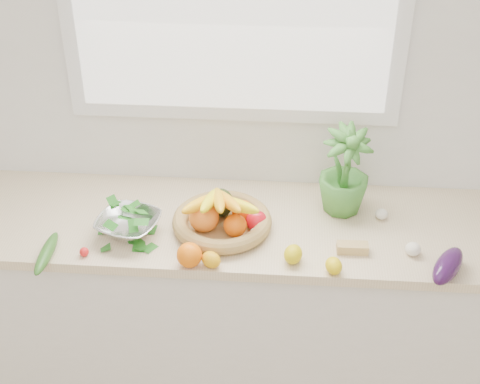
# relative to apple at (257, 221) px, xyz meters

# --- Properties ---
(back_wall) EXTENTS (4.50, 0.02, 2.70)m
(back_wall) POSITION_rel_apple_xyz_m (-0.12, 0.35, 0.41)
(back_wall) COLOR white
(back_wall) RESTS_ON ground
(counter_cabinet) EXTENTS (2.20, 0.58, 0.86)m
(counter_cabinet) POSITION_rel_apple_xyz_m (-0.12, 0.05, -0.51)
(counter_cabinet) COLOR silver
(counter_cabinet) RESTS_ON ground
(countertop) EXTENTS (2.24, 0.62, 0.04)m
(countertop) POSITION_rel_apple_xyz_m (-0.12, 0.05, -0.06)
(countertop) COLOR beige
(countertop) RESTS_ON counter_cabinet
(orange_loose) EXTENTS (0.12, 0.12, 0.09)m
(orange_loose) POSITION_rel_apple_xyz_m (-0.23, -0.23, 0.00)
(orange_loose) COLOR orange
(orange_loose) RESTS_ON countertop
(lemon_a) EXTENTS (0.08, 0.09, 0.06)m
(lemon_a) POSITION_rel_apple_xyz_m (0.28, -0.23, -0.01)
(lemon_a) COLOR yellow
(lemon_a) RESTS_ON countertop
(lemon_b) EXTENTS (0.08, 0.10, 0.07)m
(lemon_b) POSITION_rel_apple_xyz_m (0.14, -0.18, -0.01)
(lemon_b) COLOR #D6C00B
(lemon_b) RESTS_ON countertop
(lemon_c) EXTENTS (0.09, 0.09, 0.06)m
(lemon_c) POSITION_rel_apple_xyz_m (-0.15, -0.23, -0.01)
(lemon_c) COLOR #ECA20C
(lemon_c) RESTS_ON countertop
(apple) EXTENTS (0.09, 0.09, 0.08)m
(apple) POSITION_rel_apple_xyz_m (0.00, 0.00, 0.00)
(apple) COLOR red
(apple) RESTS_ON countertop
(ginger) EXTENTS (0.11, 0.05, 0.04)m
(ginger) POSITION_rel_apple_xyz_m (0.36, -0.11, -0.02)
(ginger) COLOR tan
(ginger) RESTS_ON countertop
(garlic_a) EXTENTS (0.06, 0.06, 0.04)m
(garlic_a) POSITION_rel_apple_xyz_m (0.00, -0.05, -0.02)
(garlic_a) COLOR beige
(garlic_a) RESTS_ON countertop
(garlic_b) EXTENTS (0.06, 0.06, 0.04)m
(garlic_b) POSITION_rel_apple_xyz_m (0.48, 0.11, -0.02)
(garlic_b) COLOR white
(garlic_b) RESTS_ON countertop
(garlic_c) EXTENTS (0.06, 0.06, 0.05)m
(garlic_c) POSITION_rel_apple_xyz_m (0.58, -0.11, -0.02)
(garlic_c) COLOR silver
(garlic_c) RESTS_ON countertop
(eggplant) EXTENTS (0.18, 0.23, 0.09)m
(eggplant) POSITION_rel_apple_xyz_m (0.68, -0.22, 0.00)
(eggplant) COLOR #2F103C
(eggplant) RESTS_ON countertop
(cucumber) EXTENTS (0.05, 0.25, 0.05)m
(cucumber) POSITION_rel_apple_xyz_m (-0.75, -0.23, -0.02)
(cucumber) COLOR #2D581A
(cucumber) RESTS_ON countertop
(radish) EXTENTS (0.04, 0.04, 0.03)m
(radish) POSITION_rel_apple_xyz_m (-0.62, -0.21, -0.02)
(radish) COLOR red
(radish) RESTS_ON countertop
(potted_herb) EXTENTS (0.26, 0.26, 0.36)m
(potted_herb) POSITION_rel_apple_xyz_m (0.33, 0.16, 0.14)
(potted_herb) COLOR #418630
(potted_herb) RESTS_ON countertop
(fruit_basket) EXTENTS (0.44, 0.44, 0.19)m
(fruit_basket) POSITION_rel_apple_xyz_m (-0.14, 0.00, 0.01)
(fruit_basket) COLOR tan
(fruit_basket) RESTS_ON countertop
(colander_with_spinach) EXTENTS (0.28, 0.28, 0.12)m
(colander_with_spinach) POSITION_rel_apple_xyz_m (-0.48, -0.06, 0.02)
(colander_with_spinach) COLOR white
(colander_with_spinach) RESTS_ON countertop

